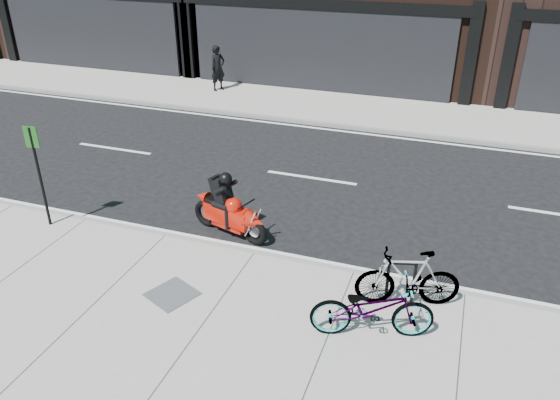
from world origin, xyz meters
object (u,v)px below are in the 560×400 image
at_px(bicycle_front, 372,308).
at_px(pedestrian, 218,68).
at_px(motorcycle, 232,211).
at_px(utility_grate, 172,294).
at_px(sign_post, 38,168).
at_px(bike_rack, 401,279).
at_px(bicycle_rear, 408,278).

distance_m(bicycle_front, pedestrian, 14.29).
relative_size(motorcycle, pedestrian, 1.13).
xyz_separation_m(motorcycle, utility_grate, (-0.11, -2.39, -0.45)).
distance_m(bicycle_front, sign_post, 7.33).
xyz_separation_m(bike_rack, sign_post, (-7.50, 0.20, 0.84)).
bearing_deg(bike_rack, utility_grate, -163.66).
bearing_deg(bicycle_front, bike_rack, -35.12).
xyz_separation_m(pedestrian, utility_grate, (4.67, -11.88, -0.83)).
xyz_separation_m(bicycle_rear, motorcycle, (-3.79, 1.28, -0.07)).
relative_size(utility_grate, sign_post, 0.34).
relative_size(bicycle_rear, utility_grate, 2.35).
height_order(motorcycle, pedestrian, pedestrian).
relative_size(bicycle_rear, sign_post, 0.79).
bearing_deg(utility_grate, bicycle_front, 2.47).
xyz_separation_m(bike_rack, bicycle_front, (-0.31, -0.96, 0.02)).
bearing_deg(bike_rack, sign_post, 178.47).
xyz_separation_m(bicycle_front, sign_post, (-7.19, 1.16, 0.82)).
bearing_deg(bicycle_front, pedestrian, 17.34).
distance_m(bicycle_front, utility_grate, 3.52).
distance_m(bike_rack, sign_post, 7.55).
height_order(bike_rack, sign_post, sign_post).
relative_size(bicycle_front, motorcycle, 1.02).
xyz_separation_m(motorcycle, pedestrian, (-4.77, 9.49, 0.38)).
height_order(bicycle_front, bicycle_rear, bicycle_rear).
bearing_deg(sign_post, motorcycle, 8.60).
relative_size(bike_rack, bicycle_rear, 0.47).
distance_m(bike_rack, utility_grate, 3.97).
height_order(bicycle_rear, utility_grate, bicycle_rear).
bearing_deg(bike_rack, bicycle_front, -107.67).
height_order(pedestrian, utility_grate, pedestrian).
relative_size(bike_rack, utility_grate, 1.11).
xyz_separation_m(bike_rack, motorcycle, (-3.68, 1.28, -0.03)).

